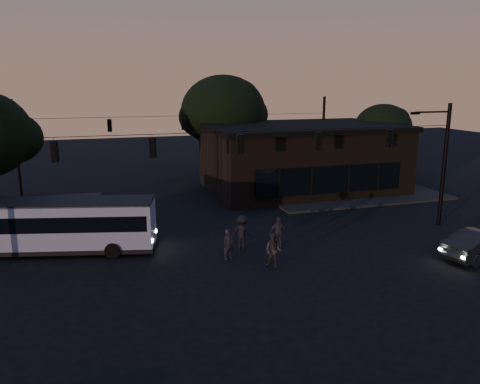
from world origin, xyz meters
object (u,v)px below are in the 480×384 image
object	(u,v)px
pedestrian_a	(228,244)
pedestrian_d	(242,232)
bus	(58,223)
pedestrian_b	(273,251)
building	(301,157)
pedestrian_c	(279,232)

from	to	relation	value
pedestrian_a	pedestrian_d	distance (m)	1.75
bus	pedestrian_b	size ratio (longest dim) A/B	6.01
building	pedestrian_b	xyz separation A→B (m)	(-8.40, -15.40, -1.86)
pedestrian_c	bus	bearing A→B (deg)	-0.19
pedestrian_a	pedestrian_d	size ratio (longest dim) A/B	0.85
pedestrian_b	pedestrian_d	world-z (taller)	pedestrian_d
pedestrian_a	pedestrian_b	size ratio (longest dim) A/B	0.92
building	pedestrian_d	size ratio (longest dim) A/B	8.41
building	pedestrian_c	xyz separation A→B (m)	(-7.07, -12.79, -1.88)
bus	pedestrian_b	world-z (taller)	bus
pedestrian_a	pedestrian_b	distance (m)	2.42
bus	pedestrian_b	distance (m)	11.23
pedestrian_a	pedestrian_d	world-z (taller)	pedestrian_d
bus	pedestrian_a	xyz separation A→B (m)	(8.13, -3.62, -0.78)
pedestrian_a	pedestrian_c	distance (m)	3.23
bus	pedestrian_d	bearing A→B (deg)	-0.25
pedestrian_c	pedestrian_d	size ratio (longest dim) A/B	0.91
building	pedestrian_c	bearing A→B (deg)	-118.94
bus	pedestrian_a	size ratio (longest dim) A/B	6.50
bus	pedestrian_c	world-z (taller)	bus
pedestrian_c	pedestrian_d	distance (m)	1.97
building	pedestrian_c	world-z (taller)	building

